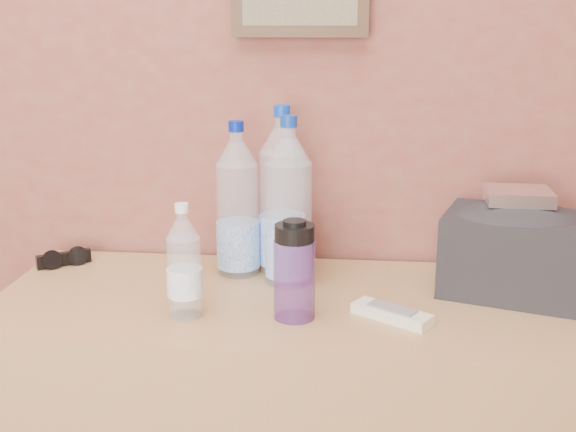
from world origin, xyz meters
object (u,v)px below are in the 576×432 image
object	(u,v)px
pet_large_b	(282,199)
pet_small	(184,267)
pet_large_a	(238,208)
pet_large_c	(289,211)
nalgene_bottle	(294,270)
toiletry_bag	(515,249)
foil_packet	(518,196)
sunglasses	(64,259)
ac_remote	(392,314)

from	to	relation	value
pet_large_b	pet_small	world-z (taller)	pet_large_b
pet_large_a	pet_large_b	bearing A→B (deg)	16.61
pet_large_b	pet_large_c	distance (m)	0.08
pet_small	pet_large_a	bearing A→B (deg)	76.02
pet_large_b	nalgene_bottle	bearing A→B (deg)	-78.90
pet_large_a	pet_large_b	world-z (taller)	pet_large_b
toiletry_bag	foil_packet	world-z (taller)	foil_packet
foil_packet	pet_large_b	bearing A→B (deg)	171.57
pet_large_c	sunglasses	bearing A→B (deg)	174.41
pet_large_a	nalgene_bottle	bearing A→B (deg)	-58.04
pet_large_c	ac_remote	xyz separation A→B (m)	(0.22, -0.18, -0.15)
pet_small	nalgene_bottle	xyz separation A→B (m)	(0.21, 0.01, -0.00)
pet_small	sunglasses	size ratio (longest dim) A/B	1.81
pet_large_a	pet_small	xyz separation A→B (m)	(-0.06, -0.25, -0.05)
pet_large_b	pet_large_c	xyz separation A→B (m)	(0.02, -0.08, -0.01)
sunglasses	toiletry_bag	world-z (taller)	toiletry_bag
pet_small	ac_remote	xyz separation A→B (m)	(0.40, 0.02, -0.09)
toiletry_bag	nalgene_bottle	bearing A→B (deg)	-141.04
pet_small	ac_remote	world-z (taller)	pet_small
nalgene_bottle	toiletry_bag	bearing A→B (deg)	21.44
pet_small	nalgene_bottle	world-z (taller)	pet_small
foil_packet	pet_small	bearing A→B (deg)	-162.62
sunglasses	foil_packet	distance (m)	1.02
toiletry_bag	ac_remote	bearing A→B (deg)	-129.64
nalgene_bottle	sunglasses	bearing A→B (deg)	156.57
pet_large_b	ac_remote	size ratio (longest dim) A/B	2.39
sunglasses	nalgene_bottle	bearing A→B (deg)	-58.82
ac_remote	toiletry_bag	xyz separation A→B (m)	(0.26, 0.16, 0.09)
pet_small	foil_packet	bearing A→B (deg)	17.38
ac_remote	foil_packet	world-z (taller)	foil_packet
ac_remote	sunglasses	bearing A→B (deg)	-164.45
pet_large_c	pet_small	distance (m)	0.28
pet_large_b	toiletry_bag	size ratio (longest dim) A/B	1.34
pet_large_b	sunglasses	size ratio (longest dim) A/B	3.03
pet_large_b	foil_packet	world-z (taller)	pet_large_b
pet_large_a	pet_large_c	bearing A→B (deg)	-21.46
pet_large_b	toiletry_bag	world-z (taller)	pet_large_b
ac_remote	nalgene_bottle	bearing A→B (deg)	-144.34
toiletry_bag	foil_packet	bearing A→B (deg)	101.14
nalgene_bottle	toiletry_bag	world-z (taller)	nalgene_bottle
ac_remote	toiletry_bag	distance (m)	0.32
pet_large_b	sunglasses	distance (m)	0.53
sunglasses	pet_small	bearing A→B (deg)	-71.44
pet_large_b	sunglasses	world-z (taller)	pet_large_b
sunglasses	ac_remote	distance (m)	0.78
pet_small	sunglasses	xyz separation A→B (m)	(-0.35, 0.26, -0.08)
foil_packet	pet_large_a	bearing A→B (deg)	175.66
toiletry_bag	pet_large_a	bearing A→B (deg)	-168.68
pet_large_a	pet_large_c	world-z (taller)	pet_large_c
pet_small	nalgene_bottle	size ratio (longest dim) A/B	1.15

